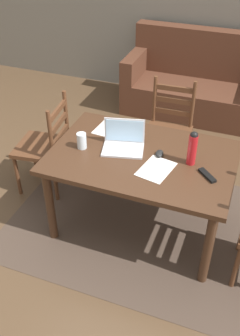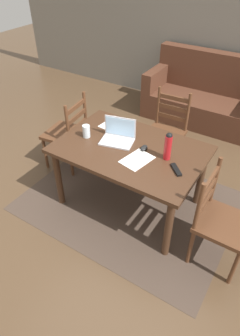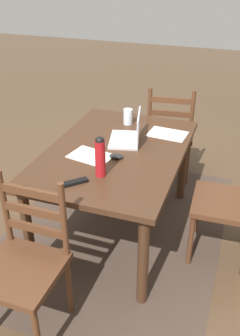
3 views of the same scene
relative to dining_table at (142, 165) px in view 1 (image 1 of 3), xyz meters
The scene contains 13 objects.
ground_plane 0.64m from the dining_table, ahead, with size 14.00×14.00×0.00m, color brown.
area_rug 0.64m from the dining_table, ahead, with size 2.22×1.67×0.01m, color #47382D.
dining_table is the anchor object (origin of this frame).
chair_far_head 0.87m from the dining_table, 90.11° to the left, with size 0.46×0.46×0.95m.
chair_left_far 1.04m from the dining_table, 168.84° to the left, with size 0.49×0.49×0.95m.
couch 2.29m from the dining_table, 89.31° to the left, with size 1.80×0.80×1.00m.
laptop 0.24m from the dining_table, 162.35° to the left, with size 0.36×0.29×0.23m.
water_bottle 0.44m from the dining_table, ahead, with size 0.07×0.07×0.28m.
drinking_glass 0.51m from the dining_table, behind, with size 0.08×0.08×0.13m, color silver.
computer_mouse 0.17m from the dining_table, 20.81° to the left, with size 0.06×0.10×0.03m, color black.
tv_remote 0.54m from the dining_table, ahead, with size 0.04×0.17×0.02m, color black.
paper_stack_left 0.22m from the dining_table, 41.73° to the right, with size 0.21×0.30×0.00m, color white.
paper_stack_right 0.50m from the dining_table, 142.88° to the left, with size 0.21×0.30×0.00m, color white.
Camera 1 is at (0.70, -2.35, 2.43)m, focal length 41.10 mm.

